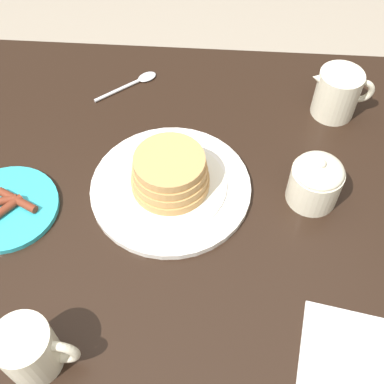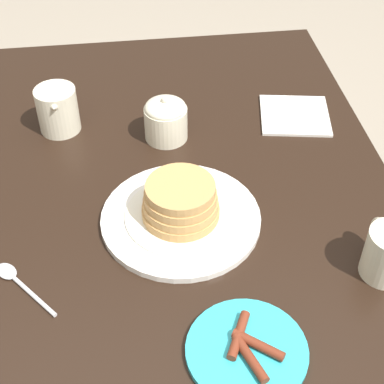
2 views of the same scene
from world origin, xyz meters
The scene contains 9 objects.
ground_plane centered at (0.00, 0.00, 0.00)m, with size 8.00×8.00×0.00m, color gray.
dining_table centered at (0.00, 0.00, 0.62)m, with size 1.42×0.80×0.74m.
pancake_plate centered at (0.06, 0.01, 0.77)m, with size 0.28×0.28×0.08m.
side_plate_bacon centered at (-0.21, -0.06, 0.75)m, with size 0.17×0.17×0.02m.
coffee_mug centered at (-0.09, -0.30, 0.79)m, with size 0.11×0.08×0.09m.
creamer_pitcher centered at (0.36, 0.22, 0.79)m, with size 0.13×0.08×0.10m.
sugar_bowl centered at (0.30, 0.01, 0.79)m, with size 0.09×0.09×0.10m.
napkin centered at (0.34, -0.27, 0.74)m, with size 0.16×0.17×0.01m.
spoon centered at (-0.04, 0.28, 0.74)m, with size 0.12×0.11×0.01m.
Camera 1 is at (0.13, -0.49, 1.41)m, focal length 45.00 mm.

